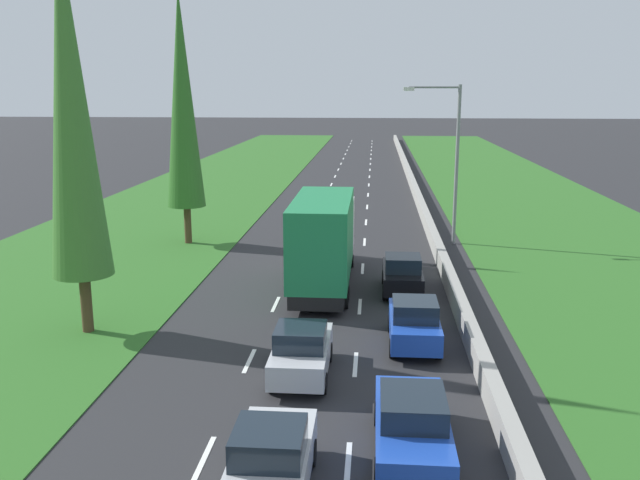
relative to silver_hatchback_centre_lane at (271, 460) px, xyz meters
name	(u,v)px	position (x,y,z in m)	size (l,w,h in m)	color
ground_plane	(349,189)	(-0.11, 46.38, -0.84)	(300.00, 300.00, 0.00)	#28282B
grass_verge_left	(209,188)	(-12.76, 46.38, -0.82)	(14.00, 140.00, 0.04)	#2D6623
grass_verge_right	(513,191)	(14.24, 46.38, -0.82)	(14.00, 140.00, 0.04)	#2D6623
median_barrier	(413,185)	(5.59, 46.38, -0.41)	(0.44, 120.00, 0.85)	#9E9B93
lane_markings	(349,189)	(-0.11, 46.38, -0.83)	(3.64, 116.00, 0.01)	white
silver_hatchback_centre_lane	(271,460)	(0.00, 0.00, 0.00)	(1.74, 3.90, 1.72)	silver
silver_hatchback_centre_lane_third	(301,351)	(-0.01, 6.29, 0.00)	(1.74, 3.90, 1.72)	silver
blue_sedan_right_lane	(412,424)	(3.16, 1.94, -0.02)	(1.82, 4.50, 1.64)	#1E47B7
blue_hatchback_right_lane	(414,323)	(3.61, 9.21, 0.00)	(1.74, 3.90, 1.72)	#1E47B7
green_box_truck_centre_lane	(324,239)	(-0.06, 16.15, 1.35)	(2.46, 9.40, 4.18)	black
black_hatchback_right_lane	(402,274)	(3.44, 15.48, 0.00)	(1.74, 3.90, 1.72)	black
poplar_tree_second	(70,103)	(-8.28, 9.59, 7.45)	(2.16, 2.16, 14.46)	#4C3823
poplar_tree_third	(182,100)	(-8.54, 24.22, 7.32)	(2.16, 2.16, 14.21)	#4C3823
street_light_mast	(451,153)	(6.42, 25.38, 4.40)	(3.20, 0.28, 9.00)	gray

